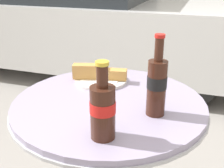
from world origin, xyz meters
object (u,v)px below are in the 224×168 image
cola_bottle_right (103,109)px  cola_bottle_left (157,84)px  bistro_table (109,146)px  parked_car (74,18)px  lunch_plate_near (100,76)px

cola_bottle_right → cola_bottle_left: bearing=58.0°
cola_bottle_left → cola_bottle_right: bearing=-122.0°
bistro_table → cola_bottle_left: size_ratio=2.99×
bistro_table → cola_bottle_left: cola_bottle_left is taller
bistro_table → parked_car: size_ratio=0.17×
cola_bottle_left → lunch_plate_near: (-0.27, 0.21, -0.08)m
lunch_plate_near → bistro_table: bearing=-59.0°
bistro_table → lunch_plate_near: size_ratio=3.45×
lunch_plate_near → parked_car: size_ratio=0.05×
bistro_table → lunch_plate_near: bearing=121.0°
bistro_table → cola_bottle_right: size_ratio=3.51×
cola_bottle_right → lunch_plate_near: 0.42m
cola_bottle_left → cola_bottle_right: size_ratio=1.17×
cola_bottle_left → lunch_plate_near: bearing=142.6°
bistro_table → cola_bottle_left: 0.35m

